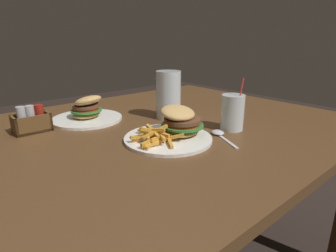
% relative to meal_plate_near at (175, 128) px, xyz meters
% --- Properties ---
extents(dining_table, '(1.58, 1.10, 0.71)m').
position_rel_meal_plate_near_xyz_m(dining_table, '(-0.04, 0.14, -0.12)').
color(dining_table, brown).
rests_on(dining_table, ground_plane).
extents(meal_plate_near, '(0.28, 0.28, 0.11)m').
position_rel_meal_plate_near_xyz_m(meal_plate_near, '(0.00, 0.00, 0.00)').
color(meal_plate_near, white).
rests_on(meal_plate_near, dining_table).
extents(beer_glass, '(0.10, 0.10, 0.18)m').
position_rel_meal_plate_near_xyz_m(beer_glass, '(0.14, 0.19, 0.05)').
color(beer_glass, silver).
rests_on(beer_glass, dining_table).
extents(juice_glass, '(0.08, 0.08, 0.18)m').
position_rel_meal_plate_near_xyz_m(juice_glass, '(0.21, -0.06, 0.02)').
color(juice_glass, silver).
rests_on(juice_glass, dining_table).
extents(spoon, '(0.09, 0.15, 0.01)m').
position_rel_meal_plate_near_xyz_m(spoon, '(0.13, -0.07, -0.03)').
color(spoon, silver).
rests_on(spoon, dining_table).
extents(meal_plate_far, '(0.27, 0.27, 0.11)m').
position_rel_meal_plate_near_xyz_m(meal_plate_far, '(-0.12, 0.37, -0.00)').
color(meal_plate_far, white).
rests_on(meal_plate_far, dining_table).
extents(condiment_caddy, '(0.12, 0.07, 0.09)m').
position_rel_meal_plate_near_xyz_m(condiment_caddy, '(-0.32, 0.36, 0.00)').
color(condiment_caddy, brown).
rests_on(condiment_caddy, dining_table).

